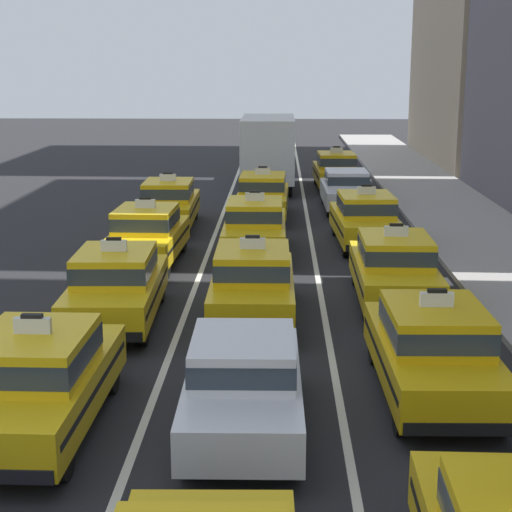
# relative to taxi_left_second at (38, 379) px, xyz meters

# --- Properties ---
(lane_stripe_left_center) EXTENTS (0.14, 80.00, 0.01)m
(lane_stripe_left_center) POSITION_rel_taxi_left_second_xyz_m (1.56, 12.23, -0.87)
(lane_stripe_left_center) COLOR silver
(lane_stripe_left_center) RESTS_ON ground
(lane_stripe_center_right) EXTENTS (0.14, 80.00, 0.01)m
(lane_stripe_center_right) POSITION_rel_taxi_left_second_xyz_m (4.76, 12.23, -0.87)
(lane_stripe_center_right) COLOR silver
(lane_stripe_center_right) RESTS_ON ground
(taxi_left_second) EXTENTS (1.88, 4.58, 1.96)m
(taxi_left_second) POSITION_rel_taxi_left_second_xyz_m (0.00, 0.00, 0.00)
(taxi_left_second) COLOR black
(taxi_left_second) RESTS_ON ground
(taxi_left_third) EXTENTS (1.95, 4.61, 1.96)m
(taxi_left_third) POSITION_rel_taxi_left_second_xyz_m (0.14, 5.50, 0.00)
(taxi_left_third) COLOR black
(taxi_left_third) RESTS_ON ground
(taxi_left_fourth) EXTENTS (1.95, 4.61, 1.96)m
(taxi_left_fourth) POSITION_rel_taxi_left_second_xyz_m (-0.04, 10.87, 0.00)
(taxi_left_fourth) COLOR black
(taxi_left_fourth) RESTS_ON ground
(taxi_left_fifth) EXTENTS (1.90, 4.59, 1.96)m
(taxi_left_fifth) POSITION_rel_taxi_left_second_xyz_m (-0.13, 16.19, 0.00)
(taxi_left_fifth) COLOR black
(taxi_left_fifth) RESTS_ON ground
(sedan_center_second) EXTENTS (1.81, 4.32, 1.58)m
(sedan_center_second) POSITION_rel_taxi_left_second_xyz_m (3.17, 0.10, -0.03)
(sedan_center_second) COLOR black
(sedan_center_second) RESTS_ON ground
(taxi_center_third) EXTENTS (1.85, 4.57, 1.96)m
(taxi_center_third) POSITION_rel_taxi_left_second_xyz_m (3.13, 5.82, 0.00)
(taxi_center_third) COLOR black
(taxi_center_third) RESTS_ON ground
(taxi_center_fourth) EXTENTS (1.82, 4.56, 1.96)m
(taxi_center_fourth) POSITION_rel_taxi_left_second_xyz_m (2.99, 12.16, 0.00)
(taxi_center_fourth) COLOR black
(taxi_center_fourth) RESTS_ON ground
(taxi_center_fifth) EXTENTS (1.93, 4.60, 1.96)m
(taxi_center_fifth) POSITION_rel_taxi_left_second_xyz_m (3.11, 17.94, 0.00)
(taxi_center_fifth) COLOR black
(taxi_center_fifth) RESTS_ON ground
(box_truck_center_sixth) EXTENTS (2.32, 6.97, 3.27)m
(box_truck_center_sixth) POSITION_rel_taxi_left_second_xyz_m (3.20, 25.46, 0.90)
(box_truck_center_sixth) COLOR black
(box_truck_center_sixth) RESTS_ON ground
(taxi_right_second) EXTENTS (1.89, 4.59, 1.96)m
(taxi_right_second) POSITION_rel_taxi_left_second_xyz_m (6.36, 1.57, 0.00)
(taxi_right_second) COLOR black
(taxi_right_second) RESTS_ON ground
(taxi_right_third) EXTENTS (1.86, 4.58, 1.96)m
(taxi_right_third) POSITION_rel_taxi_left_second_xyz_m (6.47, 7.24, 0.00)
(taxi_right_third) COLOR black
(taxi_right_third) RESTS_ON ground
(taxi_right_fourth) EXTENTS (1.97, 4.62, 1.96)m
(taxi_right_fourth) POSITION_rel_taxi_left_second_xyz_m (6.41, 13.48, 0.00)
(taxi_right_fourth) COLOR black
(taxi_right_fourth) RESTS_ON ground
(sedan_right_fifth) EXTENTS (1.82, 4.32, 1.58)m
(sedan_right_fifth) POSITION_rel_taxi_left_second_xyz_m (6.31, 19.76, -0.03)
(sedan_right_fifth) COLOR black
(sedan_right_fifth) RESTS_ON ground
(taxi_right_sixth) EXTENTS (1.93, 4.60, 1.96)m
(taxi_right_sixth) POSITION_rel_taxi_left_second_xyz_m (6.28, 25.25, 0.00)
(taxi_right_sixth) COLOR black
(taxi_right_sixth) RESTS_ON ground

